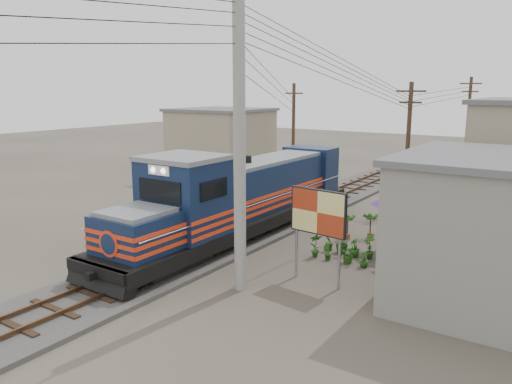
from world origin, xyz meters
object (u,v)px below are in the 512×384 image
Objects in this scene: locomotive at (240,199)px; vendor at (403,241)px; market_umbrella at (400,198)px; billboard at (318,215)px.

locomotive is 7.29m from vendor.
vendor is at bearing -59.35° from market_umbrella.
market_umbrella is 1.81m from vendor.
market_umbrella is (1.23, 4.88, -0.17)m from billboard.
locomotive reaches higher than vendor.
vendor is (0.52, -0.89, -1.48)m from market_umbrella.
billboard is at bearing -29.18° from locomotive.
locomotive is 5.34× the size of market_umbrella.
vendor is at bearing 72.87° from billboard.
locomotive is at bearing -19.33° from vendor.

